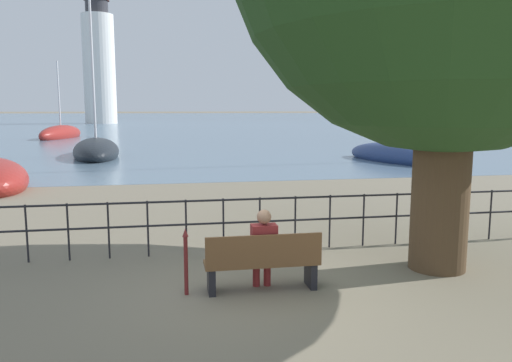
{
  "coord_description": "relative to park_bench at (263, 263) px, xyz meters",
  "views": [
    {
      "loc": [
        -1.36,
        -7.14,
        2.72
      ],
      "look_at": [
        0.0,
        0.5,
        1.6
      ],
      "focal_mm": 35.0,
      "sensor_mm": 36.0,
      "label": 1
    }
  ],
  "objects": [
    {
      "name": "ground_plane",
      "position": [
        0.0,
        0.06,
        -0.43
      ],
      "size": [
        1000.0,
        1000.0,
        0.0
      ],
      "primitive_type": "plane",
      "color": "#7A705B"
    },
    {
      "name": "sailboat_3",
      "position": [
        -5.4,
        22.7,
        -0.1
      ],
      "size": [
        3.46,
        8.38,
        10.3
      ],
      "rotation": [
        0.0,
        0.0,
        0.12
      ],
      "color": "black",
      "rests_on": "ground_plane"
    },
    {
      "name": "harbor_water",
      "position": [
        0.0,
        161.26,
        -0.43
      ],
      "size": [
        600.0,
        300.0,
        0.01
      ],
      "color": "slate",
      "rests_on": "ground_plane"
    },
    {
      "name": "seated_person_left",
      "position": [
        0.03,
        0.08,
        0.25
      ],
      "size": [
        0.38,
        0.35,
        1.24
      ],
      "color": "maroon",
      "rests_on": "ground_plane"
    },
    {
      "name": "sailboat_1",
      "position": [
        10.37,
        17.13,
        -0.09
      ],
      "size": [
        3.94,
        7.5,
        12.36
      ],
      "rotation": [
        0.0,
        0.0,
        0.26
      ],
      "color": "navy",
      "rests_on": "ground_plane"
    },
    {
      "name": "promenade_railing",
      "position": [
        0.0,
        2.12,
        0.26
      ],
      "size": [
        13.37,
        0.04,
        1.05
      ],
      "color": "black",
      "rests_on": "ground_plane"
    },
    {
      "name": "sailboat_4",
      "position": [
        -11.14,
        42.14,
        -0.07
      ],
      "size": [
        3.55,
        8.41,
        7.59
      ],
      "rotation": [
        0.0,
        0.0,
        -0.21
      ],
      "color": "maroon",
      "rests_on": "ground_plane"
    },
    {
      "name": "harbor_lighthouse",
      "position": [
        -13.33,
        90.14,
        10.73
      ],
      "size": [
        5.74,
        5.74,
        24.0
      ],
      "color": "white",
      "rests_on": "ground_plane"
    },
    {
      "name": "closed_umbrella",
      "position": [
        -1.14,
        0.05,
        0.13
      ],
      "size": [
        0.09,
        0.09,
        1.0
      ],
      "color": "maroon",
      "rests_on": "ground_plane"
    },
    {
      "name": "park_bench",
      "position": [
        0.0,
        0.0,
        0.0
      ],
      "size": [
        1.73,
        0.45,
        0.9
      ],
      "color": "brown",
      "rests_on": "ground_plane"
    }
  ]
}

